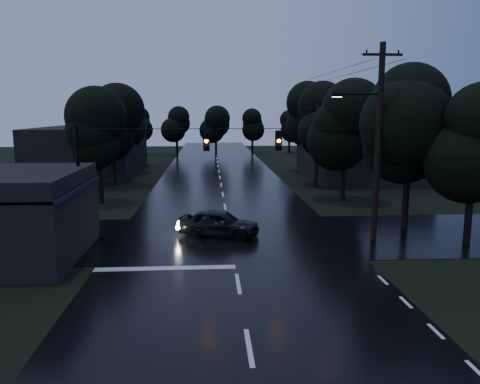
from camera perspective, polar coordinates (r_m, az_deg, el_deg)
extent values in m
plane|color=black|center=(13.99, 1.12, -18.49)|extent=(160.00, 160.00, 0.00)
cube|color=black|center=(42.81, -2.30, 0.84)|extent=(12.00, 120.00, 0.02)
cube|color=black|center=(25.19, -1.22, -5.49)|extent=(60.00, 9.00, 0.02)
cube|color=black|center=(23.33, -26.24, 0.31)|extent=(6.00, 7.00, 0.12)
cube|color=black|center=(22.35, -19.12, 0.41)|extent=(0.30, 7.00, 0.15)
cylinder|color=black|center=(19.94, -21.65, -5.83)|extent=(0.10, 0.10, 3.00)
cylinder|color=black|center=(25.56, -17.59, -2.27)|extent=(0.10, 0.10, 3.00)
cube|color=#FFDC66|center=(21.07, -20.20, -2.14)|extent=(0.06, 1.60, 0.50)
cube|color=#FFDC66|center=(23.62, -18.38, -0.80)|extent=(0.06, 1.20, 0.50)
cube|color=black|center=(48.87, 14.24, 4.26)|extent=(10.00, 14.00, 4.40)
cube|color=black|center=(54.01, -17.69, 4.91)|extent=(10.00, 16.00, 5.00)
cylinder|color=black|center=(24.86, 16.48, 5.62)|extent=(0.30, 0.30, 10.00)
cube|color=black|center=(24.96, 16.98, 15.73)|extent=(2.00, 0.12, 0.12)
cylinder|color=black|center=(24.46, 14.30, 11.52)|extent=(2.20, 0.10, 0.10)
cube|color=black|center=(24.15, 11.76, 11.52)|extent=(0.60, 0.25, 0.18)
cube|color=#FFB266|center=(24.14, 11.75, 11.28)|extent=(0.45, 0.18, 0.03)
cylinder|color=black|center=(41.45, 9.34, 5.65)|extent=(0.30, 0.30, 7.50)
cube|color=black|center=(41.35, 9.46, 10.01)|extent=(2.00, 0.12, 0.12)
cylinder|color=black|center=(24.42, -19.00, 0.69)|extent=(0.18, 0.18, 6.00)
cylinder|color=black|center=(23.32, -1.16, 7.73)|extent=(15.00, 0.03, 0.03)
cube|color=black|center=(23.32, -4.12, 6.23)|extent=(0.32, 0.25, 1.00)
sphere|color=orange|center=(23.17, -4.12, 6.21)|extent=(0.18, 0.18, 0.18)
cube|color=black|center=(23.58, 4.72, 6.26)|extent=(0.32, 0.25, 1.00)
sphere|color=orange|center=(23.43, 4.77, 6.24)|extent=(0.18, 0.18, 0.18)
cylinder|color=black|center=(28.08, 19.52, -1.53)|extent=(0.36, 0.36, 2.80)
sphere|color=black|center=(27.66, 19.92, 5.40)|extent=(4.48, 4.48, 4.48)
sphere|color=black|center=(27.60, 20.06, 7.88)|extent=(4.48, 4.48, 4.48)
sphere|color=black|center=(27.60, 20.21, 10.37)|extent=(4.48, 4.48, 4.48)
cylinder|color=black|center=(26.39, 26.05, -3.06)|extent=(0.36, 0.36, 2.45)
sphere|color=black|center=(25.94, 26.54, 3.37)|extent=(3.92, 3.92, 3.92)
sphere|color=black|center=(25.87, 26.72, 5.68)|extent=(3.92, 3.92, 3.92)
sphere|color=black|center=(25.83, 26.90, 8.00)|extent=(3.92, 3.92, 3.92)
cylinder|color=black|center=(35.59, -16.61, 0.62)|extent=(0.36, 0.36, 2.45)
sphere|color=black|center=(35.26, -16.84, 5.40)|extent=(3.92, 3.92, 3.92)
sphere|color=black|center=(35.21, -16.93, 7.10)|extent=(3.92, 3.92, 3.92)
sphere|color=black|center=(35.18, -17.01, 8.81)|extent=(3.92, 3.92, 3.92)
cylinder|color=black|center=(43.45, -15.09, 2.39)|extent=(0.36, 0.36, 2.62)
sphere|color=black|center=(43.18, -15.27, 6.59)|extent=(4.20, 4.20, 4.20)
sphere|color=black|center=(43.14, -15.34, 8.08)|extent=(4.20, 4.20, 4.20)
sphere|color=black|center=(43.13, -15.41, 9.58)|extent=(4.20, 4.20, 4.20)
cylinder|color=black|center=(53.32, -13.65, 3.85)|extent=(0.36, 0.36, 2.80)
sphere|color=black|center=(53.10, -13.80, 7.50)|extent=(4.48, 4.48, 4.48)
sphere|color=black|center=(53.07, -13.85, 8.80)|extent=(4.48, 4.48, 4.48)
sphere|color=black|center=(53.07, -13.91, 10.09)|extent=(4.48, 4.48, 4.48)
cylinder|color=black|center=(36.12, 12.45, 1.07)|extent=(0.36, 0.36, 2.62)
sphere|color=black|center=(35.79, 12.64, 6.12)|extent=(4.20, 4.20, 4.20)
sphere|color=black|center=(35.74, 12.71, 7.92)|extent=(4.20, 4.20, 4.20)
sphere|color=black|center=(35.73, 12.78, 9.72)|extent=(4.20, 4.20, 4.20)
cylinder|color=black|center=(43.91, 10.32, 2.76)|extent=(0.36, 0.36, 2.80)
sphere|color=black|center=(43.64, 10.46, 7.20)|extent=(4.48, 4.48, 4.48)
sphere|color=black|center=(43.61, 10.51, 8.77)|extent=(4.48, 4.48, 4.48)
sphere|color=black|center=(43.61, 10.56, 10.35)|extent=(4.48, 4.48, 4.48)
cylinder|color=black|center=(53.72, 8.37, 4.16)|extent=(0.36, 0.36, 2.97)
sphere|color=black|center=(53.50, 8.46, 8.01)|extent=(4.76, 4.76, 4.76)
sphere|color=black|center=(53.48, 8.50, 9.38)|extent=(4.76, 4.76, 4.76)
sphere|color=black|center=(53.49, 8.53, 10.74)|extent=(4.76, 4.76, 4.76)
imported|color=black|center=(25.12, -2.55, -3.81)|extent=(4.62, 2.95, 1.46)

